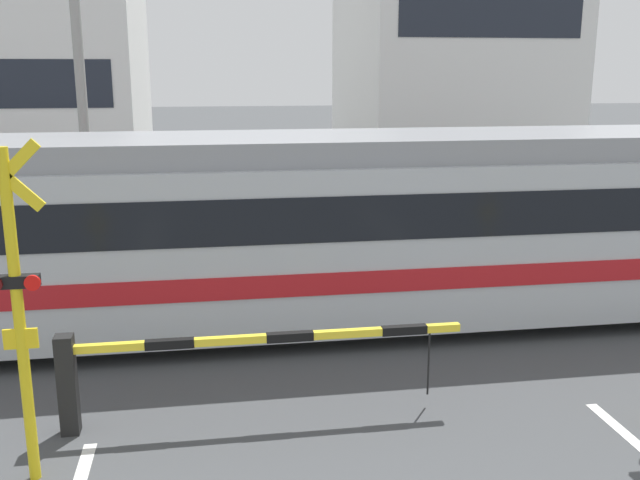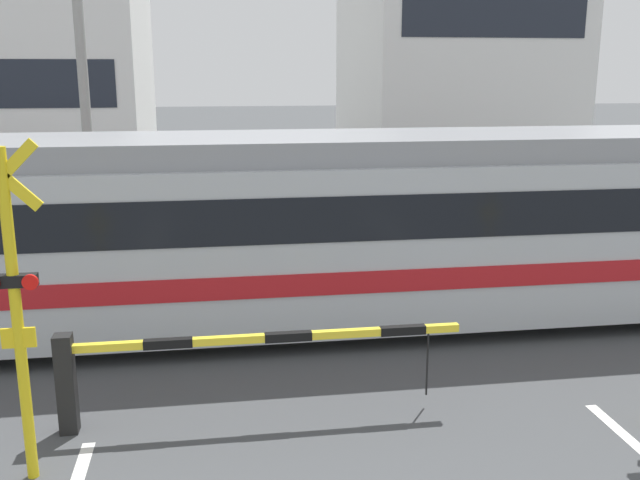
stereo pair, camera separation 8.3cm
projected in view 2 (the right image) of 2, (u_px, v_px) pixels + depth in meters
The scene contains 10 objects.
rail_track_near at pixel (319, 338), 10.81m from camera, with size 50.00×0.10×0.08m.
rail_track_far at pixel (306, 308), 12.19m from camera, with size 50.00×0.10×0.08m.
commuter_train at pixel (145, 231), 10.75m from camera, with size 19.76×2.72×3.04m.
crossing_barrier_near at pixel (181, 359), 8.10m from camera, with size 4.65×0.20×1.17m.
crossing_barrier_far at pixel (386, 232), 14.45m from camera, with size 4.65×0.20×1.17m.
crossing_signal_left at pixel (15, 299), 6.77m from camera, with size 0.68×0.15×3.41m.
pedestrian at pixel (290, 192), 18.01m from camera, with size 0.38×0.22×1.71m.
building_left_of_street at pixel (48, 92), 23.32m from camera, with size 6.31×7.83×6.60m.
building_right_of_street at pixel (452, 26), 24.84m from camera, with size 6.82×7.83×10.97m.
utility_pole_streetside at pixel (82, 57), 15.14m from camera, with size 0.22×0.22×8.54m.
Camera 2 is at (-1.53, -1.74, 4.01)m, focal length 40.00 mm.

